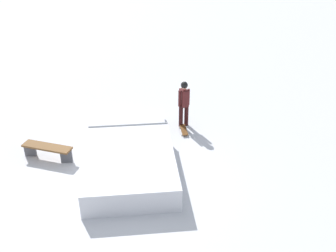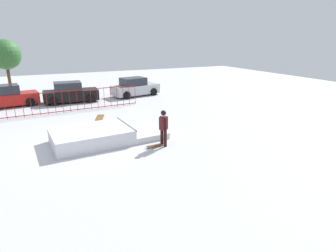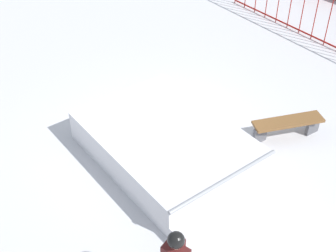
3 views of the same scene
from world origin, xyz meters
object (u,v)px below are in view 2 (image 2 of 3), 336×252
at_px(parked_car_black, 70,93).
at_px(distant_tree, 5,55).
at_px(skater, 164,125).
at_px(parked_car_red, 7,97).
at_px(skateboard, 155,146).
at_px(park_bench, 99,120).
at_px(skate_ramp, 101,135).
at_px(parked_car_silver, 135,88).

height_order(parked_car_black, distant_tree, distant_tree).
distance_m(skater, parked_car_red, 14.12).
height_order(skateboard, distant_tree, distant_tree).
height_order(skateboard, park_bench, park_bench).
distance_m(skate_ramp, skateboard, 2.76).
distance_m(skater, park_bench, 4.91).
xyz_separation_m(skater, skateboard, (-0.45, 0.02, -0.93)).
height_order(skate_ramp, parked_car_silver, parked_car_silver).
relative_size(park_bench, parked_car_silver, 0.38).
bearing_deg(skateboard, skate_ramp, 134.44).
bearing_deg(skater, parked_car_black, 81.78).
distance_m(skateboard, park_bench, 4.69).
distance_m(skateboard, parked_car_red, 13.89).
distance_m(parked_car_red, distant_tree, 4.42).
height_order(parked_car_silver, distant_tree, distant_tree).
bearing_deg(skater, park_bench, 93.60).
relative_size(parked_car_silver, distant_tree, 0.91).
bearing_deg(park_bench, parked_car_red, 123.41).
bearing_deg(distant_tree, skateboard, -66.89).
relative_size(skateboard, parked_car_black, 0.20).
bearing_deg(parked_car_black, skateboard, -76.94).
distance_m(parked_car_red, parked_car_black, 4.43).
relative_size(skateboard, parked_car_silver, 0.19).
xyz_separation_m(skater, parked_car_silver, (2.70, 12.08, -0.28)).
xyz_separation_m(skate_ramp, skater, (2.52, -1.82, 0.69)).
bearing_deg(skater, parked_car_red, 99.15).
xyz_separation_m(skate_ramp, parked_car_black, (-0.23, 9.96, 0.41)).
xyz_separation_m(skate_ramp, skateboard, (2.07, -1.80, -0.24)).
relative_size(parked_car_black, parked_car_silver, 0.95).
xyz_separation_m(skateboard, parked_car_black, (-2.30, 11.76, 0.65)).
bearing_deg(park_bench, skateboard, -69.90).
bearing_deg(skate_ramp, parked_car_black, 87.15).
relative_size(skate_ramp, park_bench, 3.39).
xyz_separation_m(skater, park_bench, (-2.05, 4.41, -0.65)).
bearing_deg(park_bench, skate_ramp, -100.16).
bearing_deg(parked_car_black, skater, -74.88).
distance_m(skate_ramp, park_bench, 2.64).
distance_m(skater, parked_car_black, 12.10).
relative_size(parked_car_black, distant_tree, 0.86).
distance_m(park_bench, parked_car_black, 7.41).
height_order(skater, distant_tree, distant_tree).
bearing_deg(parked_car_silver, parked_car_red, 168.09).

